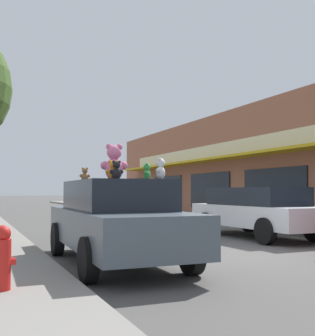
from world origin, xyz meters
The scene contains 10 objects.
ground_plane centered at (0.00, 0.00, 0.00)m, with size 260.00×260.00×0.00m, color #514F4C.
plush_art_car centered at (-2.68, -0.02, 0.83)m, with size 2.04×4.84×1.57m.
teddy_bear_giant centered at (-2.63, 0.27, 1.92)m, with size 0.56×0.38×0.74m.
teddy_bear_black centered at (-2.87, -0.62, 1.73)m, with size 0.26×0.17×0.34m.
teddy_bear_orange centered at (-2.90, -0.48, 1.74)m, with size 0.27×0.18×0.35m.
teddy_bear_green centered at (-2.25, -0.50, 1.72)m, with size 0.19×0.23×0.32m.
teddy_bear_brown centered at (-2.98, 1.19, 1.71)m, with size 0.23×0.16×0.31m.
teddy_bear_white centered at (-2.19, -0.99, 1.75)m, with size 0.25×0.26×0.38m.
parked_car_far_center centered at (2.53, 2.57, 0.81)m, with size 1.84×4.72×1.48m.
fire_hydrant centered at (-4.84, -2.09, 0.55)m, with size 0.33×0.22×0.79m.
Camera 1 is at (-5.22, -7.63, 1.36)m, focal length 45.00 mm.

